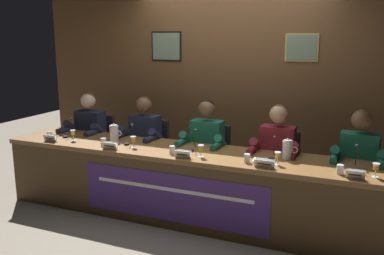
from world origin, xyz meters
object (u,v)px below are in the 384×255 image
object	(u,v)px
chair_far_left	(97,150)
water_cup_center	(172,150)
nameplate_far_right	(355,174)
water_pitcher_right_side	(288,150)
juice_glass_far_right	(376,168)
panelist_right	(276,154)
nameplate_center	(183,154)
water_cup_left	(103,142)
chair_right	(278,173)
juice_glass_left	(133,140)
nameplate_far_left	(50,138)
microphone_far_left	(67,131)
nameplate_left	(110,146)
chair_center	(210,165)
chair_left	(150,157)
microphone_far_right	(355,162)
microphone_right	(272,152)
document_stack_right	(264,161)
panelist_far_left	(87,133)
water_pitcher_left_side	(114,133)
panelist_center	(204,146)
conference_table	(187,175)
panelist_far_right	(358,162)
chair_far_right	(356,183)
juice_glass_center	(201,149)
water_cup_far_right	(340,170)
panelist_left	(142,139)
nameplate_right	(265,163)
juice_glass_far_left	(73,133)
juice_glass_right	(278,156)
microphone_center	(193,144)
microphone_left	(128,138)
water_cup_right	(247,159)

from	to	relation	value
chair_far_left	water_cup_center	distance (m)	1.70
nameplate_far_right	water_pitcher_right_side	size ratio (longest dim) A/B	0.73
juice_glass_far_right	panelist_right	bearing A→B (deg)	151.17
nameplate_center	nameplate_far_right	bearing A→B (deg)	0.21
water_cup_left	chair_right	world-z (taller)	chair_right
chair_far_left	juice_glass_left	world-z (taller)	chair_far_left
nameplate_far_left	microphone_far_left	xyz separation A→B (m)	(0.03, 0.26, 0.03)
nameplate_left	chair_center	world-z (taller)	chair_center
chair_left	microphone_far_right	size ratio (longest dim) A/B	4.19
microphone_right	microphone_far_right	world-z (taller)	same
nameplate_left	document_stack_right	world-z (taller)	nameplate_left
panelist_far_left	juice_glass_left	bearing A→B (deg)	-26.43
water_pitcher_left_side	water_pitcher_right_side	size ratio (longest dim) A/B	1.00
water_pitcher_left_side	panelist_center	bearing A→B (deg)	19.11
conference_table	panelist_far_right	xyz separation A→B (m)	(1.62, 0.48, 0.19)
microphone_far_left	chair_far_right	size ratio (longest dim) A/B	0.24
panelist_right	microphone_far_right	bearing A→B (deg)	-25.20
juice_glass_center	water_cup_far_right	world-z (taller)	juice_glass_center
juice_glass_left	panelist_far_right	bearing A→B (deg)	12.27
panelist_left	nameplate_right	distance (m)	1.77
juice_glass_far_left	nameplate_right	distance (m)	2.29
microphone_far_left	chair_right	size ratio (longest dim) A/B	0.24
juice_glass_far_left	juice_glass_far_right	bearing A→B (deg)	-0.71
juice_glass_right	chair_far_right	distance (m)	1.06
juice_glass_left	panelist_center	world-z (taller)	panelist_center
chair_far_left	juice_glass_far_left	size ratio (longest dim) A/B	7.31
panelist_center	nameplate_far_right	world-z (taller)	panelist_center
chair_center	chair_far_right	xyz separation A→B (m)	(1.62, 0.00, 0.00)
microphone_center	chair_far_right	bearing A→B (deg)	18.55
water_pitcher_right_side	microphone_far_left	bearing A→B (deg)	-177.83
water_cup_center	microphone_far_right	distance (m)	1.75
juice_glass_center	microphone_center	bearing A→B (deg)	131.03
panelist_far_right	water_cup_far_right	size ratio (longest dim) A/B	14.51
microphone_left	microphone_far_right	size ratio (longest dim) A/B	1.00
chair_far_left	microphone_center	size ratio (longest dim) A/B	4.19
water_cup_right	microphone_center	bearing A→B (deg)	162.90
nameplate_center	water_pitcher_right_side	distance (m)	1.03
nameplate_right	water_pitcher_left_side	bearing A→B (deg)	170.61
panelist_far_left	juice_glass_far_left	distance (m)	0.54
microphone_far_left	chair_right	world-z (taller)	microphone_far_left
nameplate_left	microphone_right	world-z (taller)	microphone_right
juice_glass_far_left	juice_glass_far_right	world-z (taller)	same
water_cup_far_right	water_pitcher_left_side	distance (m)	2.48
water_cup_right	panelist_right	bearing A→B (deg)	73.58
nameplate_right	nameplate_far_right	bearing A→B (deg)	-0.30
water_cup_left	panelist_center	distance (m)	1.13
juice_glass_right	microphone_far_right	xyz separation A→B (m)	(0.68, 0.13, -0.01)
conference_table	juice_glass_left	size ratio (longest dim) A/B	35.10
panelist_far_left	nameplate_right	size ratio (longest dim) A/B	6.61
panelist_far_left	chair_center	distance (m)	1.66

